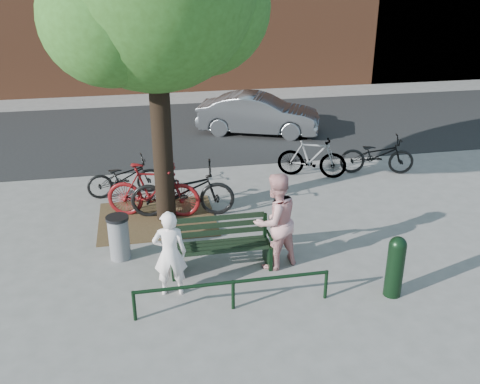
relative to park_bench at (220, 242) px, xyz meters
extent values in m
plane|color=gray|center=(0.00, -0.08, -0.48)|extent=(90.00, 90.00, 0.00)
cube|color=brown|center=(-1.00, 2.12, -0.47)|extent=(2.40, 2.00, 0.02)
cube|color=black|center=(0.00, 8.42, -0.47)|extent=(40.00, 7.00, 0.01)
cube|color=black|center=(-0.84, -0.08, -0.25)|extent=(0.06, 0.52, 0.45)
cube|color=black|center=(-0.84, 0.15, 0.19)|extent=(0.06, 0.06, 0.44)
cylinder|color=black|center=(-0.84, -0.18, 0.15)|extent=(0.04, 0.36, 0.04)
cube|color=black|center=(0.84, -0.08, -0.25)|extent=(0.06, 0.52, 0.45)
cube|color=black|center=(0.84, 0.15, 0.19)|extent=(0.06, 0.06, 0.44)
cylinder|color=black|center=(0.84, -0.18, 0.15)|extent=(0.04, 0.36, 0.04)
cube|color=black|center=(0.00, -0.08, -0.03)|extent=(1.64, 0.46, 0.04)
cube|color=black|center=(0.00, 0.15, 0.26)|extent=(1.64, 0.03, 0.47)
cylinder|color=black|center=(-1.50, -1.28, -0.23)|extent=(0.06, 0.06, 0.50)
cylinder|color=black|center=(0.00, -1.28, -0.23)|extent=(0.06, 0.06, 0.50)
cylinder|color=black|center=(1.50, -1.28, -0.23)|extent=(0.06, 0.06, 0.50)
cylinder|color=black|center=(0.00, -1.28, 0.00)|extent=(3.00, 0.06, 0.06)
cylinder|color=black|center=(-0.80, 2.12, 1.42)|extent=(0.40, 0.40, 3.80)
sphere|color=#2B541A|center=(0.10, 2.42, 3.72)|extent=(2.60, 2.60, 2.60)
sphere|color=#2B541A|center=(-1.60, 1.72, 3.62)|extent=(2.40, 2.40, 2.40)
imported|color=white|center=(-0.90, -0.66, 0.25)|extent=(0.56, 0.40, 1.46)
imported|color=#D69593|center=(0.95, -0.14, 0.39)|extent=(1.03, 0.93, 1.74)
cylinder|color=black|center=(2.60, -1.39, -0.02)|extent=(0.28, 0.28, 0.91)
sphere|color=black|center=(2.60, -1.39, 0.43)|extent=(0.28, 0.28, 0.28)
cylinder|color=gray|center=(-1.73, 0.65, -0.09)|extent=(0.37, 0.37, 0.78)
cylinder|color=black|center=(-1.73, 0.65, 0.32)|extent=(0.41, 0.41, 0.06)
imported|color=black|center=(-1.65, 3.55, -0.03)|extent=(1.76, 0.85, 0.89)
imported|color=#630E10|center=(-1.04, 2.28, 0.11)|extent=(2.04, 1.03, 1.18)
imported|color=black|center=(-0.43, 2.21, 0.09)|extent=(2.24, 0.99, 1.14)
imported|color=gray|center=(2.93, 3.83, 0.04)|extent=(1.76, 1.11, 1.03)
imported|color=black|center=(4.62, 3.75, 0.01)|extent=(1.95, 1.07, 0.97)
imported|color=slate|center=(2.45, 7.69, 0.14)|extent=(3.97, 2.59, 1.24)
camera|label=1|loc=(-1.23, -8.10, 4.48)|focal=40.00mm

